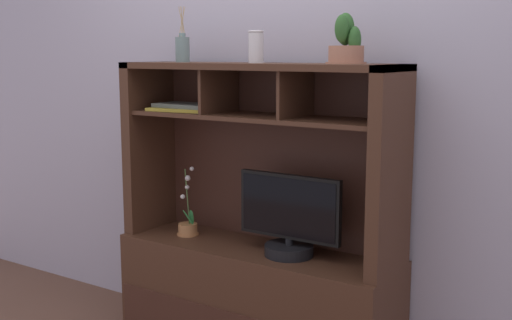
# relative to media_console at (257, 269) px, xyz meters

# --- Properties ---
(back_wall) EXTENTS (6.00, 0.02, 2.80)m
(back_wall) POSITION_rel_media_console_xyz_m (0.00, 0.24, 0.96)
(back_wall) COLOR #B1ABBE
(back_wall) RESTS_ON ground
(media_console) EXTENTS (1.40, 0.46, 1.44)m
(media_console) POSITION_rel_media_console_xyz_m (0.00, 0.00, 0.00)
(media_console) COLOR #44281A
(media_console) RESTS_ON ground
(tv_monitor) EXTENTS (0.52, 0.23, 0.38)m
(tv_monitor) POSITION_rel_media_console_xyz_m (0.20, -0.03, 0.27)
(tv_monitor) COLOR black
(tv_monitor) RESTS_ON media_console
(potted_orchid) EXTENTS (0.11, 0.11, 0.36)m
(potted_orchid) POSITION_rel_media_console_xyz_m (-0.41, -0.03, 0.17)
(potted_orchid) COLOR #B27343
(potted_orchid) RESTS_ON media_console
(magazine_stack_left) EXTENTS (0.36, 0.27, 0.04)m
(magazine_stack_left) POSITION_rel_media_console_xyz_m (-0.42, -0.01, 0.77)
(magazine_stack_left) COLOR gold
(magazine_stack_left) RESTS_ON media_console
(diffuser_bottle) EXTENTS (0.07, 0.07, 0.27)m
(diffuser_bottle) POSITION_rel_media_console_xyz_m (-0.46, 0.01, 1.06)
(diffuser_bottle) COLOR slate
(diffuser_bottle) RESTS_ON media_console
(potted_succulent) EXTENTS (0.17, 0.17, 0.21)m
(potted_succulent) POSITION_rel_media_console_xyz_m (0.46, -0.00, 1.07)
(potted_succulent) COLOR #A86D53
(potted_succulent) RESTS_ON media_console
(ceramic_vase) EXTENTS (0.07, 0.07, 0.15)m
(ceramic_vase) POSITION_rel_media_console_xyz_m (0.00, -0.01, 1.07)
(ceramic_vase) COLOR silver
(ceramic_vase) RESTS_ON media_console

